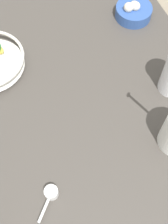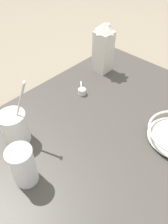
# 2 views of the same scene
# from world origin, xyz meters

# --- Properties ---
(ground_plane) EXTENTS (6.00, 6.00, 0.00)m
(ground_plane) POSITION_xyz_m (0.00, 0.00, 0.00)
(ground_plane) COLOR gray
(countertop) EXTENTS (1.09, 1.09, 0.05)m
(countertop) POSITION_xyz_m (0.00, 0.00, 0.02)
(countertop) COLOR #47423D
(countertop) RESTS_ON ground_plane
(measuring_scoop) EXTENTS (0.08, 0.08, 0.03)m
(measuring_scoop) POSITION_xyz_m (0.34, -0.06, 0.06)
(measuring_scoop) COLOR white
(measuring_scoop) RESTS_ON countertop
(garlic_bowl) EXTENTS (0.13, 0.13, 0.07)m
(garlic_bowl) POSITION_xyz_m (-0.17, 0.42, 0.07)
(garlic_bowl) COLOR #3356A3
(garlic_bowl) RESTS_ON countertop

